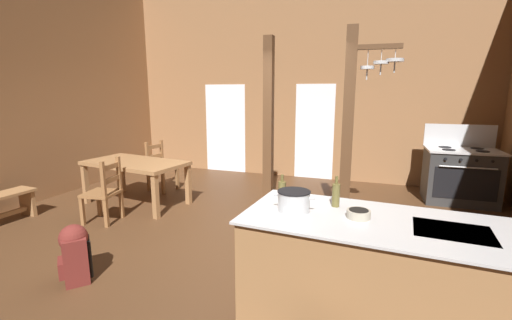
# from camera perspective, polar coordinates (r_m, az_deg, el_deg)

# --- Properties ---
(ground_plane) EXTENTS (8.49, 8.44, 0.10)m
(ground_plane) POSITION_cam_1_polar(r_m,az_deg,el_deg) (4.44, -4.92, -14.74)
(ground_plane) COLOR #4C301C
(wall_back) EXTENTS (8.49, 0.14, 4.36)m
(wall_back) POSITION_cam_1_polar(r_m,az_deg,el_deg) (7.70, 7.13, 13.35)
(wall_back) COLOR #93663F
(wall_back) RESTS_ON ground_plane
(glazed_door_back_left) EXTENTS (1.00, 0.01, 2.05)m
(glazed_door_back_left) POSITION_cam_1_polar(r_m,az_deg,el_deg) (8.22, -5.10, 5.21)
(glazed_door_back_left) COLOR white
(glazed_door_back_left) RESTS_ON ground_plane
(glazed_panel_back_right) EXTENTS (0.84, 0.01, 2.05)m
(glazed_panel_back_right) POSITION_cam_1_polar(r_m,az_deg,el_deg) (7.59, 9.64, 4.59)
(glazed_panel_back_right) COLOR white
(glazed_panel_back_right) RESTS_ON ground_plane
(kitchen_island) EXTENTS (2.22, 1.10, 0.92)m
(kitchen_island) POSITION_cam_1_polar(r_m,az_deg,el_deg) (3.04, 19.68, -17.61)
(kitchen_island) COLOR #9E7044
(kitchen_island) RESTS_ON ground_plane
(stove_range) EXTENTS (1.16, 0.85, 1.32)m
(stove_range) POSITION_cam_1_polar(r_m,az_deg,el_deg) (6.89, 30.74, -2.14)
(stove_range) COLOR #323232
(stove_range) RESTS_ON ground_plane
(support_post_with_pot_rack) EXTENTS (0.70, 0.22, 2.71)m
(support_post_with_pot_rack) POSITION_cam_1_polar(r_m,az_deg,el_deg) (4.68, 15.51, 5.77)
(support_post_with_pot_rack) COLOR brown
(support_post_with_pot_rack) RESTS_ON ground_plane
(support_post_center) EXTENTS (0.14, 0.14, 2.71)m
(support_post_center) POSITION_cam_1_polar(r_m,az_deg,el_deg) (5.36, 2.06, 5.51)
(support_post_center) COLOR brown
(support_post_center) RESTS_ON ground_plane
(dining_table) EXTENTS (1.81, 1.12, 0.74)m
(dining_table) POSITION_cam_1_polar(r_m,az_deg,el_deg) (6.14, -19.36, -1.03)
(dining_table) COLOR #9E7044
(dining_table) RESTS_ON ground_plane
(ladderback_chair_near_window) EXTENTS (0.50, 0.50, 0.95)m
(ladderback_chair_near_window) POSITION_cam_1_polar(r_m,az_deg,el_deg) (5.50, -23.86, -4.90)
(ladderback_chair_near_window) COLOR olive
(ladderback_chair_near_window) RESTS_ON ground_plane
(ladderback_chair_by_post) EXTENTS (0.51, 0.51, 0.95)m
(ladderback_chair_by_post) POSITION_cam_1_polar(r_m,az_deg,el_deg) (6.93, -15.58, -1.12)
(ladderback_chair_by_post) COLOR olive
(ladderback_chair_by_post) RESTS_ON ground_plane
(backpack) EXTENTS (0.39, 0.39, 0.60)m
(backpack) POSITION_cam_1_polar(r_m,az_deg,el_deg) (4.02, -27.87, -13.27)
(backpack) COLOR maroon
(backpack) RESTS_ON ground_plane
(stockpot_on_counter) EXTENTS (0.34, 0.28, 0.17)m
(stockpot_on_counter) POSITION_cam_1_polar(r_m,az_deg,el_deg) (2.89, 6.30, -6.76)
(stockpot_on_counter) COLOR silver
(stockpot_on_counter) RESTS_ON kitchen_island
(mixing_bowl_on_counter) EXTENTS (0.18, 0.18, 0.07)m
(mixing_bowl_on_counter) POSITION_cam_1_polar(r_m,az_deg,el_deg) (2.85, 16.64, -8.56)
(mixing_bowl_on_counter) COLOR #B2A893
(mixing_bowl_on_counter) RESTS_ON kitchen_island
(bottle_tall_on_counter) EXTENTS (0.07, 0.07, 0.25)m
(bottle_tall_on_counter) POSITION_cam_1_polar(r_m,az_deg,el_deg) (3.11, 4.33, -5.14)
(bottle_tall_on_counter) COLOR brown
(bottle_tall_on_counter) RESTS_ON kitchen_island
(bottle_short_on_counter) EXTENTS (0.07, 0.07, 0.27)m
(bottle_short_on_counter) POSITION_cam_1_polar(r_m,az_deg,el_deg) (3.05, 13.12, -5.59)
(bottle_short_on_counter) COLOR brown
(bottle_short_on_counter) RESTS_ON kitchen_island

